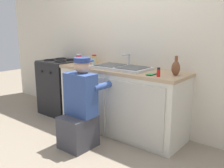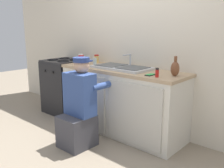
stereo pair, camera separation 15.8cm
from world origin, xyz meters
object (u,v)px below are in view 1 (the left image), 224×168
cell_phone (151,74)px  soda_cup_red (79,59)px  condiment_jar (94,59)px  water_glass (93,61)px  vase_decorative (176,68)px  spice_bottle_red (158,72)px  stove_range (62,87)px  sink_double_basin (121,67)px  plumber_person (80,111)px

cell_phone → soda_cup_red: size_ratio=0.92×
condiment_jar → water_glass: condiment_jar is taller
cell_phone → vase_decorative: size_ratio=0.61×
soda_cup_red → condiment_jar: 0.27m
cell_phone → condiment_jar: condiment_jar is taller
condiment_jar → spice_bottle_red: bearing=-15.6°
spice_bottle_red → soda_cup_red: 1.41m
stove_range → soda_cup_red: soda_cup_red is taller
sink_double_basin → vase_decorative: 0.80m
vase_decorative → condiment_jar: size_ratio=1.80×
plumber_person → condiment_jar: bearing=122.5°
sink_double_basin → cell_phone: sink_double_basin is taller
sink_double_basin → condiment_jar: 0.69m
soda_cup_red → condiment_jar: bearing=74.1°
spice_bottle_red → water_glass: spice_bottle_red is taller
sink_double_basin → cell_phone: (0.55, -0.15, -0.01)m
sink_double_basin → soda_cup_red: size_ratio=5.26×
spice_bottle_red → vase_decorative: bearing=57.2°
cell_phone → stove_range: bearing=175.4°
water_glass → sink_double_basin: bearing=-3.1°
sink_double_basin → plumber_person: size_ratio=0.72×
sink_double_basin → water_glass: sink_double_basin is taller
stove_range → condiment_jar: (0.60, 0.18, 0.51)m
soda_cup_red → condiment_jar: size_ratio=1.19×
plumber_person → cell_phone: 0.97m
soda_cup_red → spice_bottle_red: bearing=-4.6°
plumber_person → condiment_jar: size_ratio=8.63×
plumber_person → vase_decorative: bearing=37.3°
cell_phone → spice_bottle_red: 0.13m
plumber_person → soda_cup_red: 1.02m
soda_cup_red → plumber_person: bearing=-44.3°
stove_range → water_glass: size_ratio=9.26×
cell_phone → condiment_jar: (-1.22, 0.33, 0.06)m
spice_bottle_red → condiment_jar: bearing=164.4°
condiment_jar → plumber_person: bearing=-57.5°
sink_double_basin → spice_bottle_red: (0.67, -0.19, 0.03)m
plumber_person → condiment_jar: 1.15m
vase_decorative → condiment_jar: bearing=172.8°
spice_bottle_red → water_glass: (-1.23, 0.22, -0.00)m
sink_double_basin → soda_cup_red: bearing=-173.8°
spice_bottle_red → soda_cup_red: bearing=175.4°
sink_double_basin → spice_bottle_red: 0.70m
plumber_person → soda_cup_red: bearing=135.7°
stove_range → condiment_jar: size_ratio=7.24×
plumber_person → soda_cup_red: (-0.63, 0.61, 0.52)m
cell_phone → water_glass: size_ratio=1.40×
cell_phone → sink_double_basin: bearing=165.1°
spice_bottle_red → soda_cup_red: size_ratio=0.69×
sink_double_basin → stove_range: 1.35m
condiment_jar → water_glass: size_ratio=1.28×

